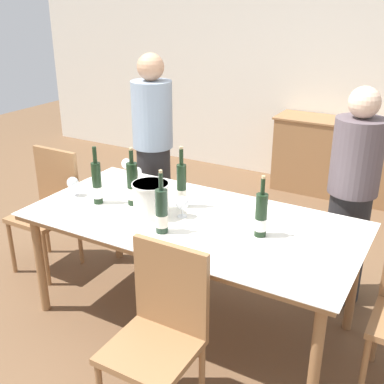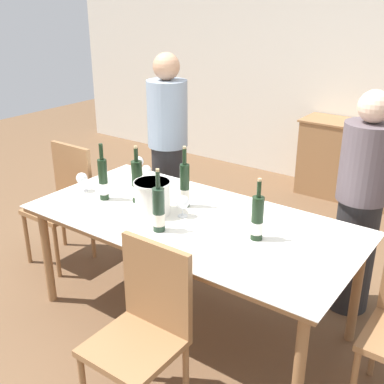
% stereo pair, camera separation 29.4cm
% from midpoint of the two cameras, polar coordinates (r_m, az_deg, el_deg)
% --- Properties ---
extents(ground_plane, '(12.00, 12.00, 0.00)m').
position_cam_midpoint_polar(ground_plane, '(3.41, -2.55, -14.75)').
color(ground_plane, brown).
extents(back_wall, '(8.00, 0.10, 2.80)m').
position_cam_midpoint_polar(back_wall, '(5.51, 14.53, 14.95)').
color(back_wall, silver).
rests_on(back_wall, ground_plane).
extents(sideboard_cabinet, '(1.57, 0.46, 0.83)m').
position_cam_midpoint_polar(sideboard_cabinet, '(5.36, 16.40, 3.68)').
color(sideboard_cabinet, '#996B42').
rests_on(sideboard_cabinet, ground_plane).
extents(dining_table, '(2.08, 1.03, 0.76)m').
position_cam_midpoint_polar(dining_table, '(3.04, -2.77, -4.26)').
color(dining_table, '#996B42').
rests_on(dining_table, ground_plane).
extents(ice_bucket, '(0.24, 0.24, 0.21)m').
position_cam_midpoint_polar(ice_bucket, '(3.04, -7.66, -0.80)').
color(ice_bucket, white).
rests_on(ice_bucket, dining_table).
extents(wine_bottle_0, '(0.07, 0.07, 0.37)m').
position_cam_midpoint_polar(wine_bottle_0, '(2.76, 5.15, -2.96)').
color(wine_bottle_0, black).
rests_on(wine_bottle_0, dining_table).
extents(wine_bottle_1, '(0.07, 0.07, 0.39)m').
position_cam_midpoint_polar(wine_bottle_1, '(2.81, -6.62, -2.45)').
color(wine_bottle_1, '#1E3323').
rests_on(wine_bottle_1, dining_table).
extents(wine_bottle_2, '(0.07, 0.07, 0.39)m').
position_cam_midpoint_polar(wine_bottle_2, '(3.20, -9.67, 0.77)').
color(wine_bottle_2, black).
rests_on(wine_bottle_2, dining_table).
extents(wine_bottle_3, '(0.06, 0.06, 0.39)m').
position_cam_midpoint_polar(wine_bottle_3, '(3.27, -13.74, 0.91)').
color(wine_bottle_3, black).
rests_on(wine_bottle_3, dining_table).
extents(wine_bottle_4, '(0.06, 0.06, 0.41)m').
position_cam_midpoint_polar(wine_bottle_4, '(3.12, -3.94, 0.61)').
color(wine_bottle_4, black).
rests_on(wine_bottle_4, dining_table).
extents(wine_glass_0, '(0.08, 0.08, 0.14)m').
position_cam_midpoint_polar(wine_glass_0, '(3.74, -10.00, 3.24)').
color(wine_glass_0, white).
rests_on(wine_glass_0, dining_table).
extents(wine_glass_1, '(0.07, 0.07, 0.14)m').
position_cam_midpoint_polar(wine_glass_1, '(3.54, -8.90, 2.25)').
color(wine_glass_1, white).
rests_on(wine_glass_1, dining_table).
extents(wine_glass_2, '(0.08, 0.08, 0.14)m').
position_cam_midpoint_polar(wine_glass_2, '(3.45, -16.35, 0.94)').
color(wine_glass_2, white).
rests_on(wine_glass_2, dining_table).
extents(wine_glass_3, '(0.09, 0.09, 0.14)m').
position_cam_midpoint_polar(wine_glass_3, '(3.00, -3.99, -1.38)').
color(wine_glass_3, white).
rests_on(wine_glass_3, dining_table).
extents(chair_left_end, '(0.42, 0.42, 0.95)m').
position_cam_midpoint_polar(chair_left_end, '(3.97, -18.55, -1.19)').
color(chair_left_end, '#996B42').
rests_on(chair_left_end, ground_plane).
extents(chair_near_front, '(0.42, 0.42, 0.94)m').
position_cam_midpoint_polar(chair_near_front, '(2.49, -7.25, -15.51)').
color(chair_near_front, '#996B42').
rests_on(chair_near_front, ground_plane).
extents(person_host, '(0.33, 0.33, 1.64)m').
position_cam_midpoint_polar(person_host, '(4.04, -6.69, 4.51)').
color(person_host, '#262628').
rests_on(person_host, ground_plane).
extents(person_guest_left, '(0.33, 0.33, 1.53)m').
position_cam_midpoint_polar(person_guest_left, '(3.38, 16.01, -0.98)').
color(person_guest_left, '#262628').
rests_on(person_guest_left, ground_plane).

